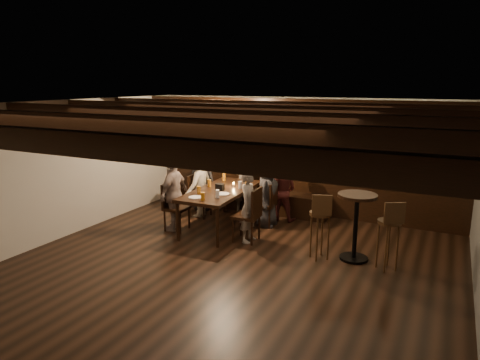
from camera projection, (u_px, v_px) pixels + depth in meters
The scene contains 27 objects.
room at pixel (263, 172), 7.87m from camera, with size 7.00×7.00×7.00m.
dining_table at pixel (221, 193), 7.97m from camera, with size 0.98×2.02×0.74m.
chair_left_near at pixel (200, 204), 8.75m from camera, with size 0.41×0.41×0.86m.
chair_left_far at pixel (176, 216), 7.95m from camera, with size 0.42×0.42×0.88m.
chair_right_near at pixel (265, 212), 8.19m from camera, with size 0.41×0.41×0.85m.
chair_right_far at pixel (247, 225), 7.38m from camera, with size 0.45×0.45×0.94m.
person_bench_left at pixel (202, 181), 9.14m from camera, with size 0.62×0.40×1.27m, color black.
person_bench_centre at pixel (243, 181), 8.91m from camera, with size 0.49×0.32×1.35m, color slate.
person_bench_right at pixel (282, 190), 8.44m from camera, with size 0.59×0.46×1.21m, color #4D1C1A.
person_left_near at pixel (198, 183), 8.67m from camera, with size 0.89×0.51×1.38m, color #A29B89.
person_left_far at pixel (174, 194), 7.86m from camera, with size 0.81×0.34×1.37m, color gray.
person_right_near at pixel (267, 193), 8.09m from camera, with size 0.63×0.41×1.28m, color #2B2A2D.
person_right_far at pixel (249, 206), 7.29m from camera, with size 0.46×0.30×1.26m, color gray.
pint_a at pixel (224, 177), 8.68m from camera, with size 0.07×0.07×0.14m, color #BF7219.
pint_b at pixel (247, 180), 8.43m from camera, with size 0.07×0.07×0.14m, color #BF7219.
pint_c at pixel (209, 183), 8.15m from camera, with size 0.07×0.07×0.14m, color #BF7219.
pint_d at pixel (240, 185), 8.00m from camera, with size 0.07×0.07×0.14m, color silver.
pint_e at pixel (199, 190), 7.63m from camera, with size 0.07×0.07×0.14m, color #BF7219.
pint_f at pixel (217, 194), 7.37m from camera, with size 0.07×0.07×0.14m, color silver.
pint_g at pixel (203, 196), 7.21m from camera, with size 0.07×0.07×0.14m, color #BF7219.
plate_near at pixel (195, 197), 7.39m from camera, with size 0.24×0.24×0.01m, color white.
plate_far at pixel (223, 194), 7.62m from camera, with size 0.24×0.24×0.01m, color white.
condiment_caddy at pixel (220, 187), 7.90m from camera, with size 0.15×0.10×0.12m, color black.
candle at pixel (234, 185), 8.17m from camera, with size 0.05×0.05×0.05m, color beige.
high_top_table at pixel (356, 217), 6.50m from camera, with size 0.59×0.59×1.05m.
bar_stool_left at pixel (320, 234), 6.61m from camera, with size 0.37×0.38×1.07m.
bar_stool_right at pixel (388, 244), 6.21m from camera, with size 0.38×0.39×1.07m.
Camera 1 is at (2.78, -4.86, 2.69)m, focal length 32.00 mm.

